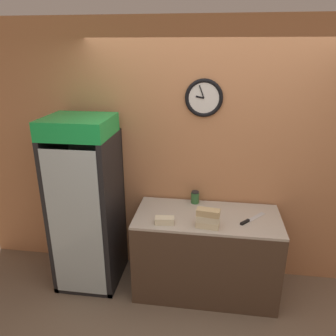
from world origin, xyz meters
name	(u,v)px	position (x,y,z in m)	size (l,w,h in m)	color
wall_back	(210,156)	(0.00, 1.26, 1.35)	(5.20, 0.09, 2.70)	tan
prep_counter	(206,253)	(0.00, 0.88, 0.43)	(1.42, 0.66, 0.87)	#4C3828
beverage_cooler	(88,195)	(-1.24, 0.93, 0.98)	(0.63, 0.65, 1.81)	black
sandwich_stack_bottom	(208,224)	(0.01, 0.66, 0.90)	(0.22, 0.12, 0.06)	beige
sandwich_stack_middle	(208,218)	(0.01, 0.66, 0.96)	(0.21, 0.11, 0.06)	beige
sandwich_stack_top	(208,213)	(0.01, 0.66, 1.02)	(0.22, 0.12, 0.06)	tan
sandwich_flat_left	(165,220)	(-0.39, 0.67, 0.90)	(0.19, 0.11, 0.06)	beige
chefs_knife	(249,220)	(0.40, 0.84, 0.87)	(0.26, 0.29, 0.02)	silver
condiment_jar	(195,197)	(-0.14, 1.15, 0.93)	(0.09, 0.09, 0.13)	#336B38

